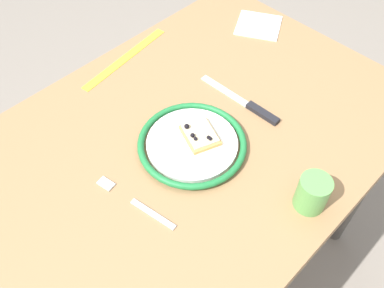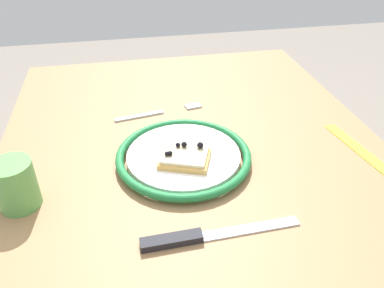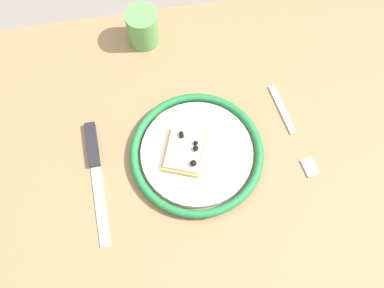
{
  "view_description": "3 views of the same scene",
  "coord_description": "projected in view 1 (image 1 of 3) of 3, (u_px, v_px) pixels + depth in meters",
  "views": [
    {
      "loc": [
        -0.44,
        -0.45,
        1.51
      ],
      "look_at": [
        -0.04,
        -0.04,
        0.79
      ],
      "focal_mm": 39.17,
      "sensor_mm": 36.0,
      "label": 1
    },
    {
      "loc": [
        0.54,
        -0.12,
        1.18
      ],
      "look_at": [
        -0.03,
        -0.01,
        0.79
      ],
      "focal_mm": 35.92,
      "sensor_mm": 36.0,
      "label": 2
    },
    {
      "loc": [
        0.04,
        0.3,
        1.61
      ],
      "look_at": [
        -0.02,
        -0.04,
        0.79
      ],
      "focal_mm": 45.76,
      "sensor_mm": 36.0,
      "label": 3
    }
  ],
  "objects": [
    {
      "name": "ground_plane",
      "position": [
        191.0,
        262.0,
        1.58
      ],
      "size": [
        6.0,
        6.0,
        0.0
      ],
      "primitive_type": "plane",
      "color": "gray"
    },
    {
      "name": "pizza_slice_near",
      "position": [
        199.0,
        135.0,
        0.95
      ],
      "size": [
        0.1,
        0.11,
        0.03
      ],
      "color": "tan",
      "rests_on": "plate"
    },
    {
      "name": "dining_table",
      "position": [
        191.0,
        157.0,
        1.05
      ],
      "size": [
        1.08,
        0.75,
        0.75
      ],
      "color": "#936D47",
      "rests_on": "ground_plane"
    },
    {
      "name": "cup",
      "position": [
        312.0,
        193.0,
        0.84
      ],
      "size": [
        0.06,
        0.06,
        0.08
      ],
      "primitive_type": "cylinder",
      "color": "#599E4C",
      "rests_on": "dining_table"
    },
    {
      "name": "plate",
      "position": [
        192.0,
        144.0,
        0.95
      ],
      "size": [
        0.25,
        0.25,
        0.02
      ],
      "color": "white",
      "rests_on": "dining_table"
    },
    {
      "name": "knife",
      "position": [
        252.0,
        107.0,
        1.03
      ],
      "size": [
        0.03,
        0.24,
        0.01
      ],
      "color": "silver",
      "rests_on": "dining_table"
    },
    {
      "name": "fork",
      "position": [
        135.0,
        202.0,
        0.87
      ],
      "size": [
        0.05,
        0.2,
        0.0
      ],
      "color": "#BABABA",
      "rests_on": "dining_table"
    },
    {
      "name": "measuring_tape",
      "position": [
        125.0,
        58.0,
        1.15
      ],
      "size": [
        0.31,
        0.07,
        0.0
      ],
      "primitive_type": "cube",
      "rotation": [
        0.0,
        0.0,
        0.14
      ],
      "color": "yellow",
      "rests_on": "dining_table"
    },
    {
      "name": "napkin",
      "position": [
        258.0,
        25.0,
        1.24
      ],
      "size": [
        0.17,
        0.17,
        0.0
      ],
      "primitive_type": "cube",
      "rotation": [
        0.0,
        0.0,
        0.51
      ],
      "color": "white",
      "rests_on": "dining_table"
    }
  ]
}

